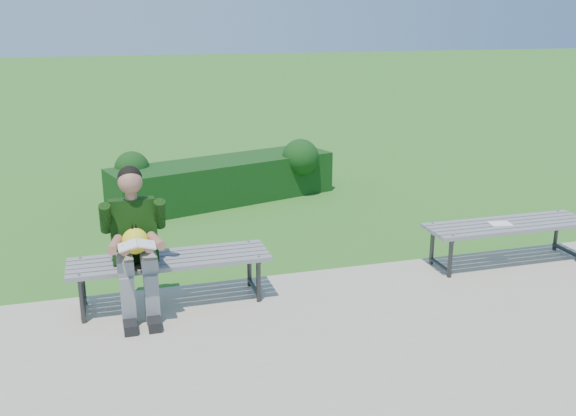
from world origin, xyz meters
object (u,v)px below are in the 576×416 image
at_px(seated_boy, 135,239).
at_px(paper_sheet, 500,224).
at_px(bench_left, 170,263).
at_px(hedge, 226,178).
at_px(bench_right, 508,228).

bearing_deg(seated_boy, paper_sheet, 1.73).
relative_size(bench_left, paper_sheet, 7.37).
bearing_deg(bench_left, seated_boy, -162.71).
distance_m(hedge, bench_right, 4.08).
relative_size(hedge, bench_right, 1.87).
bearing_deg(paper_sheet, bench_left, -179.67).
bearing_deg(bench_left, hedge, 70.85).
bearing_deg(paper_sheet, bench_right, -0.00).
bearing_deg(hedge, bench_right, -53.87).
xyz_separation_m(hedge, seated_boy, (-1.45, -3.41, 0.38)).
relative_size(bench_left, bench_right, 1.00).
distance_m(bench_left, bench_right, 3.56).
height_order(bench_left, bench_right, same).
height_order(bench_right, paper_sheet, bench_right).
distance_m(hedge, bench_left, 3.51).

